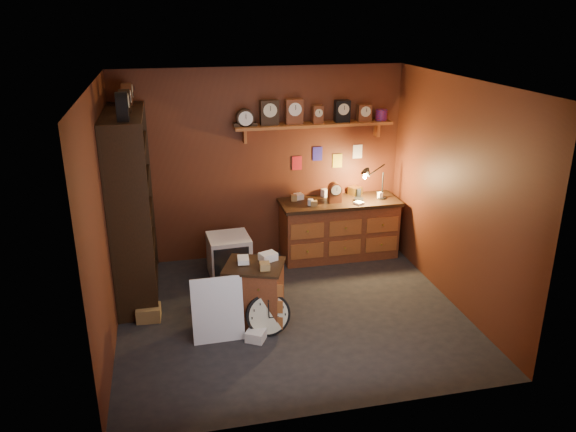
{
  "coord_description": "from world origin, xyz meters",
  "views": [
    {
      "loc": [
        -1.32,
        -5.73,
        3.41
      ],
      "look_at": [
        0.04,
        0.35,
        1.1
      ],
      "focal_mm": 35.0,
      "sensor_mm": 36.0,
      "label": 1
    }
  ],
  "objects_px": {
    "shelving_unit": "(129,198)",
    "workbench": "(339,225)",
    "low_cabinet": "(255,291)",
    "big_round_clock": "(268,314)"
  },
  "relations": [
    {
      "from": "workbench",
      "to": "big_round_clock",
      "type": "bearing_deg",
      "value": -126.92
    },
    {
      "from": "shelving_unit",
      "to": "workbench",
      "type": "height_order",
      "value": "shelving_unit"
    },
    {
      "from": "workbench",
      "to": "big_round_clock",
      "type": "distance_m",
      "value": 2.34
    },
    {
      "from": "shelving_unit",
      "to": "big_round_clock",
      "type": "bearing_deg",
      "value": -43.4
    },
    {
      "from": "shelving_unit",
      "to": "workbench",
      "type": "bearing_deg",
      "value": 9.87
    },
    {
      "from": "workbench",
      "to": "low_cabinet",
      "type": "distance_m",
      "value": 2.18
    },
    {
      "from": "shelving_unit",
      "to": "low_cabinet",
      "type": "bearing_deg",
      "value": -38.99
    },
    {
      "from": "shelving_unit",
      "to": "low_cabinet",
      "type": "relative_size",
      "value": 3.14
    },
    {
      "from": "shelving_unit",
      "to": "low_cabinet",
      "type": "height_order",
      "value": "shelving_unit"
    },
    {
      "from": "workbench",
      "to": "low_cabinet",
      "type": "xyz_separation_m",
      "value": [
        -1.5,
        -1.58,
        -0.08
      ]
    }
  ]
}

